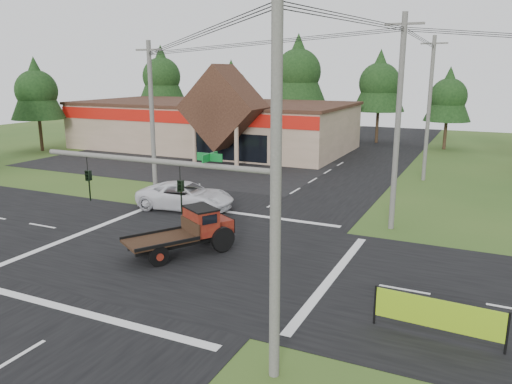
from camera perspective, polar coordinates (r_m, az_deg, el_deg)
The scene contains 19 objects.
ground at distance 24.53m, azimuth -7.28°, elevation -6.90°, with size 120.00×120.00×0.00m, color #2D4F1C.
road_ns at distance 24.53m, azimuth -7.28°, elevation -6.87°, with size 12.00×120.00×0.02m, color black.
road_ew at distance 24.53m, azimuth -7.28°, elevation -6.87°, with size 120.00×12.00×0.02m, color black.
parking_apron at distance 47.34m, azimuth -9.37°, elevation 3.08°, with size 28.00×14.00×0.02m, color black.
cvs_building at distance 56.71m, azimuth -4.85°, elevation 7.77°, with size 30.40×18.20×9.19m.
traffic_signal_mast at distance 14.18m, azimuth -4.06°, elevation -3.39°, with size 8.12×0.24×7.00m.
utility_pole_nr at distance 13.15m, azimuth 2.27°, elevation 0.75°, with size 2.00×0.30×11.00m.
utility_pole_nw at distance 34.28m, azimuth -11.79°, elevation 8.06°, with size 2.00×0.30×10.50m.
utility_pole_ne at distance 27.81m, azimuth 15.91°, elevation 7.62°, with size 2.00×0.30×11.50m.
utility_pole_n at distance 41.65m, azimuth 19.16°, elevation 9.04°, with size 2.00×0.30×11.20m.
tree_row_a at distance 72.95m, azimuth -10.76°, elevation 13.04°, with size 6.72×6.72×12.12m.
tree_row_b at distance 69.40m, azimuth -2.84°, elevation 12.13°, with size 5.60×5.60×10.10m.
tree_row_c at distance 64.36m, azimuth 4.83°, elevation 13.77°, with size 7.28×7.28×13.13m.
tree_row_d at distance 62.58m, azimuth 13.95°, elevation 12.20°, with size 6.16×6.16×11.11m.
tree_row_e at distance 59.53m, azimuth 21.16°, elevation 10.34°, with size 5.04×5.04×9.09m.
tree_side_w at distance 59.38m, azimuth -23.83°, elevation 10.74°, with size 5.60×5.60×10.10m.
antique_flatbed_truck at distance 24.07m, azimuth -8.51°, elevation -4.56°, with size 2.02×5.29×2.21m, color #5E0F0D, non-canonical shape.
roadside_banner at distance 17.79m, azimuth 20.02°, elevation -13.42°, with size 4.21×0.12×1.44m, color #7FAB16, non-canonical shape.
white_pickup at distance 31.95m, azimuth -8.03°, elevation -0.44°, with size 2.83×6.13×1.70m, color white.
Camera 1 is at (12.46, -19.31, 8.58)m, focal length 35.00 mm.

